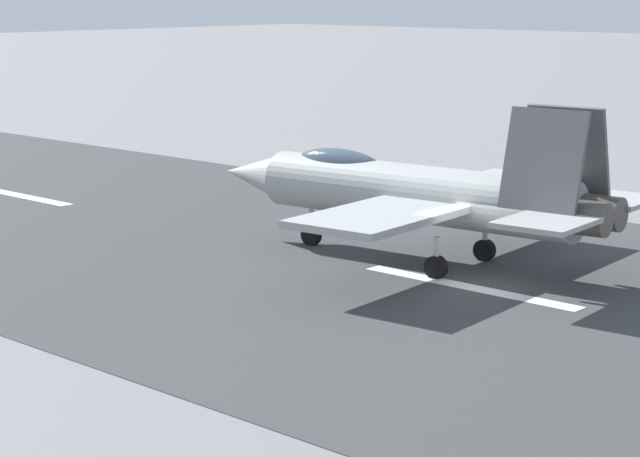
{
  "coord_description": "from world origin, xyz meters",
  "views": [
    {
      "loc": [
        -21.13,
        30.02,
        9.29
      ],
      "look_at": [
        2.51,
        4.25,
        2.2
      ],
      "focal_mm": 66.71,
      "sensor_mm": 36.0,
      "label": 1
    }
  ],
  "objects": [
    {
      "name": "ground_plane",
      "position": [
        0.0,
        0.0,
        0.0
      ],
      "size": [
        400.0,
        400.0,
        0.0
      ],
      "primitive_type": "plane",
      "color": "slate"
    },
    {
      "name": "fighter_jet",
      "position": [
        3.5,
        -1.67,
        2.47
      ],
      "size": [
        16.26,
        13.52,
        5.67
      ],
      "color": "#A1A7A4",
      "rests_on": "ground"
    },
    {
      "name": "runway_strip",
      "position": [
        -0.02,
        0.0,
        0.01
      ],
      "size": [
        240.0,
        26.0,
        0.02
      ],
      "color": "#3A3C3C",
      "rests_on": "ground"
    }
  ]
}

